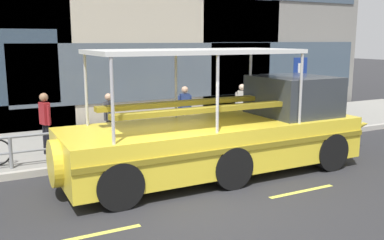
% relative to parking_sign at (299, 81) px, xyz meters
% --- Properties ---
extents(ground_plane, '(120.00, 120.00, 0.00)m').
position_rel_parking_sign_xyz_m(ground_plane, '(-6.38, -3.92, -1.94)').
color(ground_plane, '#2B2B2D').
extents(sidewalk, '(32.00, 4.80, 0.18)m').
position_rel_parking_sign_xyz_m(sidewalk, '(-6.38, 1.68, -1.85)').
color(sidewalk, gray).
rests_on(sidewalk, ground_plane).
extents(curb_edge, '(32.00, 0.18, 0.18)m').
position_rel_parking_sign_xyz_m(curb_edge, '(-6.38, -0.81, -1.85)').
color(curb_edge, '#B2ADA3').
rests_on(curb_edge, ground_plane).
extents(lane_centreline, '(25.80, 0.12, 0.01)m').
position_rel_parking_sign_xyz_m(lane_centreline, '(-6.38, -4.76, -1.94)').
color(lane_centreline, '#DBD64C').
rests_on(lane_centreline, ground_plane).
extents(curb_guardrail, '(12.66, 0.09, 0.85)m').
position_rel_parking_sign_xyz_m(curb_guardrail, '(-5.24, -0.47, -1.19)').
color(curb_guardrail, gray).
rests_on(curb_guardrail, sidewalk).
extents(parking_sign, '(0.60, 0.12, 2.60)m').
position_rel_parking_sign_xyz_m(parking_sign, '(0.00, 0.00, 0.00)').
color(parking_sign, '#4C4F54').
rests_on(parking_sign, sidewalk).
extents(duck_tour_boat, '(9.58, 2.52, 3.17)m').
position_rel_parking_sign_xyz_m(duck_tour_boat, '(-4.55, -2.73, -0.90)').
color(duck_tour_boat, yellow).
rests_on(duck_tour_boat, ground_plane).
extents(pedestrian_near_bow, '(0.39, 0.32, 1.63)m').
position_rel_parking_sign_xyz_m(pedestrian_near_bow, '(-1.70, 1.12, -0.78)').
color(pedestrian_near_bow, black).
rests_on(pedestrian_near_bow, sidewalk).
extents(pedestrian_mid_left, '(0.48, 0.23, 1.67)m').
position_rel_parking_sign_xyz_m(pedestrian_mid_left, '(-4.10, 0.99, -0.75)').
color(pedestrian_mid_left, '#1E2338').
rests_on(pedestrian_mid_left, sidewalk).
extents(pedestrian_mid_right, '(0.37, 0.33, 1.62)m').
position_rel_parking_sign_xyz_m(pedestrian_mid_right, '(-6.81, 0.76, -0.79)').
color(pedestrian_mid_right, '#47423D').
rests_on(pedestrian_mid_right, sidewalk).
extents(pedestrian_near_stern, '(0.28, 0.49, 1.76)m').
position_rel_parking_sign_xyz_m(pedestrian_near_stern, '(-8.71, 0.53, -0.70)').
color(pedestrian_near_stern, black).
rests_on(pedestrian_near_stern, sidewalk).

